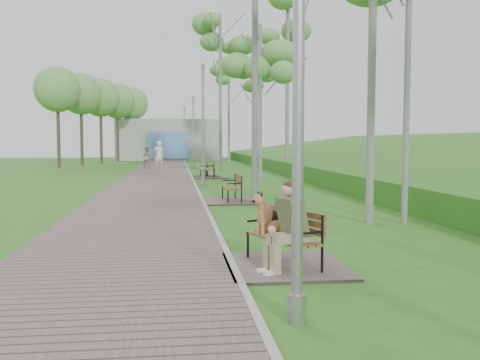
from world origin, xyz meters
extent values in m
cube|color=#62534F|center=(-1.75, 21.50, 0.02)|extent=(3.50, 67.00, 0.04)
cube|color=#999993|center=(0.00, 21.50, 0.03)|extent=(0.10, 67.00, 0.05)
cube|color=#3B8425|center=(12.00, 20.00, 0.00)|extent=(14.00, 70.00, 1.60)
cube|color=#9E9E99|center=(-1.50, 51.00, 2.00)|extent=(10.00, 5.00, 4.00)
cube|color=#5786C2|center=(-1.50, 48.40, 1.50)|extent=(4.00, 0.20, 2.60)
cube|color=#62534F|center=(0.78, 4.64, 0.02)|extent=(1.73, 1.92, 0.04)
cube|color=brown|center=(0.73, 4.64, 0.43)|extent=(0.96, 1.50, 0.04)
cube|color=brown|center=(0.94, 4.73, 0.69)|extent=(0.60, 1.34, 0.32)
cube|color=#62534F|center=(0.93, 13.25, 0.02)|extent=(1.74, 1.93, 0.04)
cube|color=brown|center=(0.88, 13.25, 0.43)|extent=(0.48, 1.46, 0.04)
cube|color=brown|center=(1.11, 13.26, 0.70)|extent=(0.08, 1.45, 0.32)
cube|color=#62534F|center=(0.72, 25.48, 0.02)|extent=(1.56, 1.73, 0.04)
cube|color=brown|center=(0.67, 25.48, 0.39)|extent=(0.44, 1.31, 0.03)
cube|color=brown|center=(0.88, 25.47, 0.62)|extent=(0.09, 1.30, 0.29)
cube|color=#62534F|center=(0.97, 24.23, 0.02)|extent=(1.74, 1.93, 0.04)
cube|color=brown|center=(0.92, 24.23, 0.43)|extent=(0.57, 1.48, 0.04)
cube|color=brown|center=(1.15, 24.20, 0.70)|extent=(0.17, 1.45, 0.32)
cylinder|color=#929599|center=(0.39, 2.23, 0.15)|extent=(0.20, 0.20, 0.30)
cylinder|color=#929599|center=(0.39, 2.23, 2.51)|extent=(0.12, 0.12, 5.02)
cylinder|color=#929599|center=(0.32, 19.19, 0.15)|extent=(0.19, 0.19, 0.29)
cylinder|color=#929599|center=(0.32, 19.19, 2.44)|extent=(0.12, 0.12, 4.87)
cylinder|color=#929599|center=(0.32, 19.19, 4.92)|extent=(0.18, 0.18, 0.24)
cylinder|color=#929599|center=(0.40, 33.17, 0.14)|extent=(0.19, 0.19, 0.28)
cylinder|color=#929599|center=(0.40, 33.17, 2.36)|extent=(0.11, 0.11, 4.71)
cylinder|color=#929599|center=(0.40, 33.17, 4.76)|extent=(0.17, 0.17, 0.24)
cylinder|color=#929599|center=(0.11, 50.64, 0.15)|extent=(0.20, 0.20, 0.30)
cylinder|color=#929599|center=(0.11, 50.64, 2.53)|extent=(0.12, 0.12, 5.07)
cylinder|color=#929599|center=(0.11, 50.64, 5.12)|extent=(0.18, 0.18, 0.25)
imported|color=white|center=(-1.92, 33.23, 0.94)|extent=(0.80, 0.67, 1.88)
imported|color=#9F998B|center=(-2.77, 33.59, 0.77)|extent=(0.89, 0.78, 1.55)
cylinder|color=silver|center=(3.53, 8.55, 4.40)|extent=(0.20, 0.20, 8.80)
cylinder|color=silver|center=(4.29, 8.38, 3.93)|extent=(0.16, 0.16, 7.85)
cylinder|color=silver|center=(1.48, 12.45, 4.65)|extent=(0.17, 0.17, 9.31)
cylinder|color=silver|center=(3.19, 22.11, 3.68)|extent=(0.18, 0.18, 7.36)
ellipsoid|color=#67A34F|center=(3.19, 22.11, 6.03)|extent=(2.66, 2.66, 3.24)
cylinder|color=silver|center=(5.52, 27.02, 5.09)|extent=(0.20, 0.20, 10.18)
ellipsoid|color=#67A34F|center=(5.52, 27.02, 8.35)|extent=(2.88, 2.88, 4.48)
cylinder|color=silver|center=(2.05, 31.04, 4.93)|extent=(0.20, 0.20, 9.86)
ellipsoid|color=#67A34F|center=(2.05, 31.04, 8.09)|extent=(2.86, 2.86, 4.34)
cylinder|color=silver|center=(4.67, 34.44, 3.96)|extent=(0.18, 0.18, 7.91)
ellipsoid|color=#67A34F|center=(4.67, 34.44, 6.49)|extent=(2.55, 2.55, 3.48)
cylinder|color=silver|center=(3.62, 41.39, 4.24)|extent=(0.18, 0.18, 8.48)
ellipsoid|color=#67A34F|center=(3.62, 41.39, 6.95)|extent=(2.66, 2.66, 3.73)
camera|label=1|loc=(-0.83, -3.04, 1.87)|focal=40.00mm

